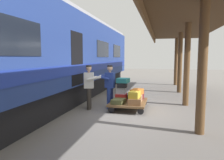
% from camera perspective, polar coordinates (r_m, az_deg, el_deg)
% --- Properties ---
extents(ground_plane, '(60.00, 60.00, 0.00)m').
position_cam_1_polar(ground_plane, '(7.70, 5.90, -8.89)').
color(ground_plane, slate).
extents(platform_canopy, '(3.20, 17.66, 3.56)m').
position_cam_1_polar(platform_canopy, '(7.54, 21.29, 15.53)').
color(platform_canopy, brown).
rests_on(platform_canopy, ground_plane).
extents(train_car, '(3.02, 20.45, 4.00)m').
position_cam_1_polar(train_car, '(8.69, -18.69, 6.28)').
color(train_car, navy).
rests_on(train_car, ground_plane).
extents(luggage_cart, '(1.34, 1.80, 0.30)m').
position_cam_1_polar(luggage_cart, '(8.18, 4.61, -6.11)').
color(luggage_cart, brown).
rests_on(luggage_cart, ground_plane).
extents(suitcase_maroon_trunk, '(0.47, 0.55, 0.29)m').
position_cam_1_polar(suitcase_maroon_trunk, '(8.59, 7.12, -4.25)').
color(suitcase_maroon_trunk, maroon).
rests_on(suitcase_maroon_trunk, luggage_cart).
extents(suitcase_tan_vintage, '(0.41, 0.46, 0.29)m').
position_cam_1_polar(suitcase_tan_vintage, '(8.10, 6.73, -4.89)').
color(suitcase_tan_vintage, tan).
rests_on(suitcase_tan_vintage, luggage_cart).
extents(suitcase_red_plastic, '(0.40, 0.48, 0.28)m').
position_cam_1_polar(suitcase_red_plastic, '(8.20, 2.52, -4.75)').
color(suitcase_red_plastic, '#AD231E').
rests_on(suitcase_red_plastic, luggage_cart).
extents(suitcase_slate_roller, '(0.48, 0.51, 0.20)m').
position_cam_1_polar(suitcase_slate_roller, '(8.68, 3.14, -4.41)').
color(suitcase_slate_roller, '#4C515B').
rests_on(suitcase_slate_roller, luggage_cart).
extents(suitcase_brown_leather, '(0.48, 0.62, 0.23)m').
position_cam_1_polar(suitcase_brown_leather, '(7.63, 6.29, -5.81)').
color(suitcase_brown_leather, brown).
rests_on(suitcase_brown_leather, luggage_cart).
extents(suitcase_olive_duffel, '(0.50, 0.63, 0.17)m').
position_cam_1_polar(suitcase_olive_duffel, '(7.73, 1.82, -5.83)').
color(suitcase_olive_duffel, brown).
rests_on(suitcase_olive_duffel, luggage_cart).
extents(suitcase_orange_carryall, '(0.49, 0.63, 0.20)m').
position_cam_1_polar(suitcase_orange_carryall, '(8.03, 6.86, -3.22)').
color(suitcase_orange_carryall, '#CC6B23').
rests_on(suitcase_orange_carryall, suitcase_tan_vintage).
extents(suitcase_yellow_case, '(0.41, 0.51, 0.25)m').
position_cam_1_polar(suitcase_yellow_case, '(7.61, 6.21, -4.03)').
color(suitcase_yellow_case, gold).
rests_on(suitcase_yellow_case, suitcase_brown_leather).
extents(suitcase_gray_aluminum, '(0.40, 0.41, 0.25)m').
position_cam_1_polar(suitcase_gray_aluminum, '(8.16, 2.57, -2.88)').
color(suitcase_gray_aluminum, '#9EA0A5').
rests_on(suitcase_gray_aluminum, suitcase_red_plastic).
extents(suitcase_black_hardshell, '(0.38, 0.49, 0.18)m').
position_cam_1_polar(suitcase_black_hardshell, '(8.13, 2.84, -1.36)').
color(suitcase_black_hardshell, black).
rests_on(suitcase_black_hardshell, suitcase_gray_aluminum).
extents(suitcase_teal_softside, '(0.49, 0.53, 0.18)m').
position_cam_1_polar(suitcase_teal_softside, '(8.09, 3.07, -0.12)').
color(suitcase_teal_softside, '#1E666B').
rests_on(suitcase_teal_softside, suitcase_black_hardshell).
extents(porter_in_overalls, '(0.71, 0.51, 1.70)m').
position_cam_1_polar(porter_in_overalls, '(8.14, -0.71, -1.39)').
color(porter_in_overalls, navy).
rests_on(porter_in_overalls, ground_plane).
extents(porter_by_door, '(0.72, 0.53, 1.70)m').
position_cam_1_polar(porter_by_door, '(8.07, -6.21, -1.49)').
color(porter_by_door, '#332D28').
rests_on(porter_by_door, ground_plane).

